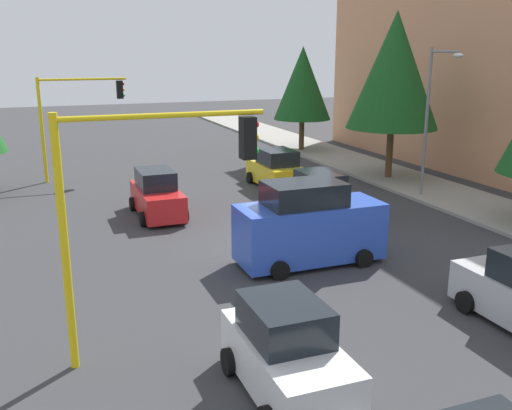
{
  "coord_description": "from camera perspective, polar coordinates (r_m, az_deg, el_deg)",
  "views": [
    {
      "loc": [
        18.19,
        -7.86,
        6.84
      ],
      "look_at": [
        -1.39,
        -0.31,
        1.2
      ],
      "focal_mm": 40.38,
      "sensor_mm": 36.0,
      "label": 1
    }
  ],
  "objects": [
    {
      "name": "delivery_van_blue",
      "position": [
        18.94,
        5.26,
        -2.09
      ],
      "size": [
        2.22,
        4.8,
        2.77
      ],
      "color": "blue",
      "rests_on": "ground"
    },
    {
      "name": "car_white",
      "position": [
        12.09,
        3.08,
        -14.45
      ],
      "size": [
        3.64,
        1.99,
        1.98
      ],
      "color": "white",
      "rests_on": "ground"
    },
    {
      "name": "traffic_signal_far_right",
      "position": [
        32.4,
        -17.36,
        9.21
      ],
      "size": [
        0.36,
        4.59,
        5.53
      ],
      "color": "yellow",
      "rests_on": "ground"
    },
    {
      "name": "sidewalk_kerb",
      "position": [
        30.34,
        16.84,
        1.51
      ],
      "size": [
        80.0,
        4.0,
        0.15
      ],
      "primitive_type": "cube",
      "color": "gray",
      "rests_on": "ground"
    },
    {
      "name": "car_red",
      "position": [
        24.79,
        -9.79,
        0.95
      ],
      "size": [
        4.08,
        1.94,
        1.98
      ],
      "color": "red",
      "rests_on": "ground"
    },
    {
      "name": "tree_roadside_mid",
      "position": [
        31.72,
        13.55,
        12.83
      ],
      "size": [
        4.84,
        4.84,
        8.87
      ],
      "color": "brown",
      "rests_on": "ground"
    },
    {
      "name": "tree_roadside_far",
      "position": [
        40.2,
        4.64,
        11.93
      ],
      "size": [
        3.92,
        3.92,
        7.15
      ],
      "color": "brown",
      "rests_on": "ground"
    },
    {
      "name": "traffic_signal_near_right",
      "position": [
        12.7,
        -10.73,
        1.87
      ],
      "size": [
        0.36,
        4.59,
        5.66
      ],
      "color": "yellow",
      "rests_on": "ground"
    },
    {
      "name": "apartment_block",
      "position": [
        37.97,
        23.88,
        15.92
      ],
      "size": [
        25.6,
        9.3,
        16.43
      ],
      "color": "tan",
      "rests_on": "ground"
    },
    {
      "name": "car_orange",
      "position": [
        24.39,
        6.13,
        0.86
      ],
      "size": [
        4.03,
        2.01,
        1.98
      ],
      "color": "orange",
      "rests_on": "ground"
    },
    {
      "name": "car_yellow",
      "position": [
        29.7,
        1.99,
        3.5
      ],
      "size": [
        4.05,
        2.11,
        1.98
      ],
      "color": "yellow",
      "rests_on": "ground"
    },
    {
      "name": "ground_plane",
      "position": [
        20.96,
        2.17,
        -4.01
      ],
      "size": [
        120.0,
        120.0,
        0.0
      ],
      "primitive_type": "plane",
      "color": "#353538"
    },
    {
      "name": "street_lamp_curbside",
      "position": [
        27.79,
        17.12,
        9.25
      ],
      "size": [
        2.15,
        0.28,
        7.0
      ],
      "color": "slate",
      "rests_on": "ground"
    }
  ]
}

